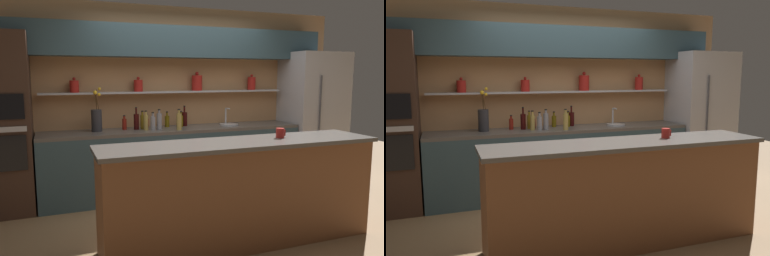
% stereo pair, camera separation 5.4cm
% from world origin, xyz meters
% --- Properties ---
extents(ground_plane, '(12.00, 12.00, 0.00)m').
position_xyz_m(ground_plane, '(0.00, 0.00, 0.00)').
color(ground_plane, olive).
extents(back_wall_unit, '(5.20, 0.44, 2.60)m').
position_xyz_m(back_wall_unit, '(-0.00, 1.53, 1.55)').
color(back_wall_unit, tan).
rests_on(back_wall_unit, ground_plane).
extents(back_counter_unit, '(3.59, 0.62, 0.92)m').
position_xyz_m(back_counter_unit, '(-0.10, 1.24, 0.46)').
color(back_counter_unit, '#334C56').
rests_on(back_counter_unit, ground_plane).
extents(island_counter, '(2.76, 0.61, 1.02)m').
position_xyz_m(island_counter, '(0.00, -0.50, 0.51)').
color(island_counter, brown).
rests_on(island_counter, ground_plane).
extents(refrigerator, '(0.88, 0.73, 1.99)m').
position_xyz_m(refrigerator, '(2.16, 1.20, 0.99)').
color(refrigerator, '#B7B7BC').
rests_on(refrigerator, ground_plane).
extents(oven_tower, '(0.69, 0.64, 2.14)m').
position_xyz_m(oven_tower, '(-2.26, 1.24, 1.07)').
color(oven_tower, '#3D281E').
rests_on(oven_tower, ground_plane).
extents(flower_vase, '(0.14, 0.15, 0.57)m').
position_xyz_m(flower_vase, '(-1.15, 1.30, 1.08)').
color(flower_vase, '#2D2D33').
rests_on(flower_vase, back_counter_unit).
extents(sink_fixture, '(0.27, 0.27, 0.25)m').
position_xyz_m(sink_fixture, '(0.72, 1.25, 0.95)').
color(sink_fixture, '#B7B7BC').
rests_on(sink_fixture, back_counter_unit).
extents(bottle_oil_0, '(0.07, 0.07, 0.22)m').
position_xyz_m(bottle_oil_0, '(-0.17, 1.40, 1.00)').
color(bottle_oil_0, brown).
rests_on(bottle_oil_0, back_counter_unit).
extents(bottle_spirit_1, '(0.06, 0.06, 0.26)m').
position_xyz_m(bottle_spirit_1, '(-0.52, 1.19, 1.03)').
color(bottle_spirit_1, tan).
rests_on(bottle_spirit_1, back_counter_unit).
extents(bottle_sauce_2, '(0.05, 0.05, 0.18)m').
position_xyz_m(bottle_sauce_2, '(-0.47, 1.34, 1.00)').
color(bottle_sauce_2, maroon).
rests_on(bottle_sauce_2, back_counter_unit).
extents(bottle_wine_3, '(0.07, 0.07, 0.30)m').
position_xyz_m(bottle_wine_3, '(-0.63, 1.30, 1.03)').
color(bottle_wine_3, '#380C0C').
rests_on(bottle_wine_3, back_counter_unit).
extents(bottle_spirit_4, '(0.06, 0.06, 0.24)m').
position_xyz_m(bottle_spirit_4, '(-0.44, 1.16, 1.02)').
color(bottle_spirit_4, gray).
rests_on(bottle_spirit_4, back_counter_unit).
extents(bottle_wine_5, '(0.08, 0.08, 0.29)m').
position_xyz_m(bottle_wine_5, '(0.09, 1.41, 1.02)').
color(bottle_wine_5, '#380C0C').
rests_on(bottle_wine_5, back_counter_unit).
extents(bottle_oil_6, '(0.06, 0.06, 0.25)m').
position_xyz_m(bottle_oil_6, '(-0.54, 1.32, 1.02)').
color(bottle_oil_6, olive).
rests_on(bottle_oil_6, back_counter_unit).
extents(bottle_oil_7, '(0.06, 0.06, 0.22)m').
position_xyz_m(bottle_oil_7, '(0.02, 1.33, 1.01)').
color(bottle_oil_7, brown).
rests_on(bottle_oil_7, back_counter_unit).
extents(bottle_sauce_8, '(0.06, 0.06, 0.19)m').
position_xyz_m(bottle_sauce_8, '(-0.78, 1.35, 1.00)').
color(bottle_sauce_8, maroon).
rests_on(bottle_sauce_8, back_counter_unit).
extents(bottle_spirit_9, '(0.07, 0.07, 0.28)m').
position_xyz_m(bottle_spirit_9, '(-0.11, 1.05, 1.04)').
color(bottle_spirit_9, tan).
rests_on(bottle_spirit_9, back_counter_unit).
extents(bottle_spirit_10, '(0.07, 0.07, 0.27)m').
position_xyz_m(bottle_spirit_10, '(-0.34, 1.19, 1.03)').
color(bottle_spirit_10, gray).
rests_on(bottle_spirit_10, back_counter_unit).
extents(coffee_mug, '(0.10, 0.08, 0.10)m').
position_xyz_m(coffee_mug, '(0.45, -0.46, 1.07)').
color(coffee_mug, maroon).
rests_on(coffee_mug, island_counter).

